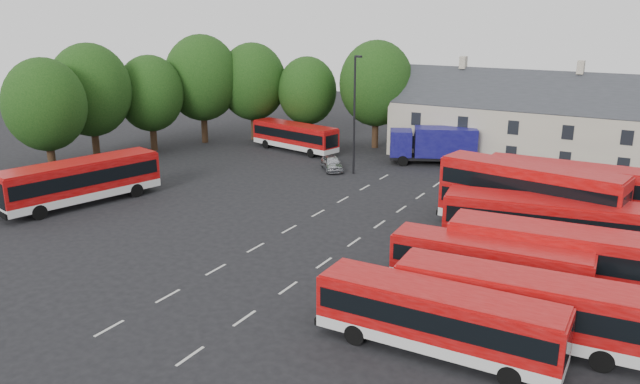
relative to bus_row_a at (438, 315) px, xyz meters
The scene contains 16 objects.
ground 16.63m from the bus_row_a, 149.50° to the left, with size 140.00×140.00×0.00m, color black.
lane_markings 15.78m from the bus_row_a, 138.50° to the left, with size 5.15×33.80×0.01m.
treeline 44.92m from the bus_row_a, 141.57° to the left, with size 29.92×32.59×12.01m.
terrace_houses 38.44m from the bus_row_a, 90.36° to the left, with size 35.70×7.13×10.06m.
bus_row_a is the anchor object (origin of this frame).
bus_row_b 4.08m from the bus_row_a, 45.61° to the left, with size 11.38×3.29×3.18m.
bus_row_c 7.16m from the bus_row_a, 87.42° to the left, with size 10.40×2.96×2.91m.
bus_row_d 10.20m from the bus_row_a, 68.83° to the left, with size 12.29×3.73×3.43m.
bus_row_e 14.76m from the bus_row_a, 83.15° to the left, with size 12.49×4.66×3.45m.
bus_dd_south 17.24m from the bus_row_a, 89.36° to the left, with size 12.09×4.55×4.84m.
bus_dd_north 20.73m from the bus_row_a, 84.62° to the left, with size 10.82×2.55×4.43m.
bus_west 32.08m from the bus_row_a, 166.83° to the left, with size 5.64×12.49×3.45m.
bus_north 41.41m from the bus_row_a, 130.48° to the left, with size 10.67×4.52×2.94m.
box_truck 35.47m from the bus_row_a, 109.92° to the left, with size 8.57×5.71×3.60m.
silver_car 32.77m from the bus_row_a, 126.65° to the left, with size 1.60×3.98×1.35m, color #ADB0B5.
lamppost 31.51m from the bus_row_a, 123.32° to the left, with size 0.74×0.30×10.70m.
Camera 1 is at (21.87, -32.15, 14.59)m, focal length 35.00 mm.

